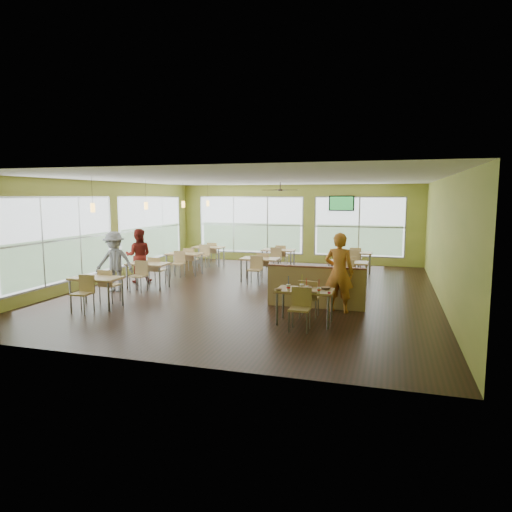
# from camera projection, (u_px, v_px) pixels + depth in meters

# --- Properties ---
(room) EXTENTS (12.00, 12.04, 3.20)m
(room) POSITION_uv_depth(u_px,v_px,m) (255.00, 236.00, 13.04)
(room) COLOR black
(room) RESTS_ON ground
(window_bays) EXTENTS (9.24, 10.24, 2.38)m
(window_bays) POSITION_uv_depth(u_px,v_px,m) (210.00, 231.00, 16.73)
(window_bays) COLOR white
(window_bays) RESTS_ON room
(main_table) EXTENTS (1.22, 1.52, 0.87)m
(main_table) POSITION_uv_depth(u_px,v_px,m) (305.00, 295.00, 9.75)
(main_table) COLOR tan
(main_table) RESTS_ON floor
(half_wall_divider) EXTENTS (2.40, 0.14, 1.04)m
(half_wall_divider) POSITION_uv_depth(u_px,v_px,m) (316.00, 287.00, 11.14)
(half_wall_divider) COLOR tan
(half_wall_divider) RESTS_ON floor
(dining_tables) EXTENTS (6.92, 8.72, 0.87)m
(dining_tables) POSITION_uv_depth(u_px,v_px,m) (240.00, 260.00, 15.09)
(dining_tables) COLOR tan
(dining_tables) RESTS_ON floor
(pendant_lights) EXTENTS (0.11, 7.31, 0.86)m
(pendant_lights) POSITION_uv_depth(u_px,v_px,m) (165.00, 205.00, 14.47)
(pendant_lights) COLOR #2D2119
(pendant_lights) RESTS_ON ceiling
(ceiling_fan) EXTENTS (1.25, 1.25, 0.29)m
(ceiling_fan) POSITION_uv_depth(u_px,v_px,m) (280.00, 190.00, 15.72)
(ceiling_fan) COLOR #2D2119
(ceiling_fan) RESTS_ON ceiling
(tv_backwall) EXTENTS (1.00, 0.07, 0.60)m
(tv_backwall) POSITION_uv_depth(u_px,v_px,m) (342.00, 203.00, 18.02)
(tv_backwall) COLOR black
(tv_backwall) RESTS_ON wall_back
(man_plaid) EXTENTS (0.75, 0.55, 1.89)m
(man_plaid) POSITION_uv_depth(u_px,v_px,m) (339.00, 273.00, 10.71)
(man_plaid) COLOR orange
(man_plaid) RESTS_ON floor
(patron_maroon) EXTENTS (1.02, 0.92, 1.71)m
(patron_maroon) POSITION_uv_depth(u_px,v_px,m) (139.00, 256.00, 14.49)
(patron_maroon) COLOR #5F1710
(patron_maroon) RESTS_ON floor
(patron_grey) EXTENTS (1.20, 0.81, 1.73)m
(patron_grey) POSITION_uv_depth(u_px,v_px,m) (115.00, 262.00, 13.05)
(patron_grey) COLOR slate
(patron_grey) RESTS_ON floor
(cup_blue) EXTENTS (0.09, 0.09, 0.33)m
(cup_blue) POSITION_uv_depth(u_px,v_px,m) (288.00, 287.00, 9.63)
(cup_blue) COLOR white
(cup_blue) RESTS_ON main_table
(cup_yellow) EXTENTS (0.10, 0.10, 0.37)m
(cup_yellow) POSITION_uv_depth(u_px,v_px,m) (302.00, 287.00, 9.60)
(cup_yellow) COLOR white
(cup_yellow) RESTS_ON main_table
(cup_red_near) EXTENTS (0.08, 0.08, 0.30)m
(cup_red_near) POSITION_uv_depth(u_px,v_px,m) (306.00, 288.00, 9.53)
(cup_red_near) COLOR white
(cup_red_near) RESTS_ON main_table
(cup_red_far) EXTENTS (0.08, 0.08, 0.30)m
(cup_red_far) POSITION_uv_depth(u_px,v_px,m) (319.00, 290.00, 9.41)
(cup_red_far) COLOR white
(cup_red_far) RESTS_ON main_table
(food_basket) EXTENTS (0.22, 0.22, 0.05)m
(food_basket) POSITION_uv_depth(u_px,v_px,m) (326.00, 288.00, 9.73)
(food_basket) COLOR black
(food_basket) RESTS_ON main_table
(ketchup_cup) EXTENTS (0.06, 0.06, 0.02)m
(ketchup_cup) POSITION_uv_depth(u_px,v_px,m) (329.00, 293.00, 9.33)
(ketchup_cup) COLOR #AB000E
(ketchup_cup) RESTS_ON main_table
(wrapper_left) EXTENTS (0.22, 0.21, 0.04)m
(wrapper_left) POSITION_uv_depth(u_px,v_px,m) (278.00, 289.00, 9.64)
(wrapper_left) COLOR #AB7A53
(wrapper_left) RESTS_ON main_table
(wrapper_mid) EXTENTS (0.24, 0.22, 0.06)m
(wrapper_mid) POSITION_uv_depth(u_px,v_px,m) (308.00, 287.00, 9.84)
(wrapper_mid) COLOR #AB7A53
(wrapper_mid) RESTS_ON main_table
(wrapper_right) EXTENTS (0.15, 0.14, 0.03)m
(wrapper_right) POSITION_uv_depth(u_px,v_px,m) (314.00, 292.00, 9.38)
(wrapper_right) COLOR #AB7A53
(wrapper_right) RESTS_ON main_table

